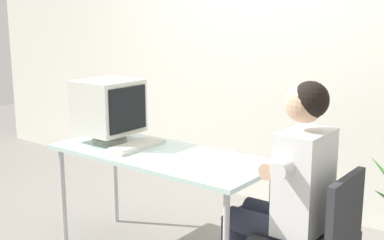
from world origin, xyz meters
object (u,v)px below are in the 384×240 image
Objects in this scene: desk at (160,162)px; crt_monitor at (109,107)px; office_chair at (316,234)px; keyboard at (136,146)px; person_seated at (287,186)px.

desk is 0.57m from crt_monitor.
crt_monitor reaches higher than office_chair.
person_seated reaches higher than keyboard.
desk is 1.16× the size of person_seated.
crt_monitor is 0.34× the size of person_seated.
desk is 3.45× the size of crt_monitor.
keyboard is 0.54× the size of office_chair.
person_seated is (1.37, 0.01, -0.29)m from crt_monitor.
desk is at bearing -178.36° from office_chair.
crt_monitor is 1.64m from office_chair.
crt_monitor is 1.40m from person_seated.
desk is at bearing 1.71° from keyboard.
crt_monitor is at bearing 174.74° from keyboard.
keyboard is at bearing -178.35° from office_chair.
keyboard is 1.09m from person_seated.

